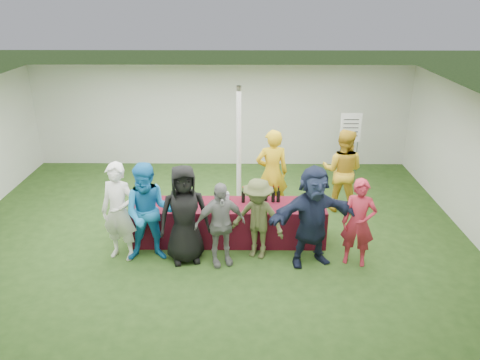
{
  "coord_description": "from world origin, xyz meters",
  "views": [
    {
      "loc": [
        0.62,
        -8.2,
        4.51
      ],
      "look_at": [
        0.54,
        -0.26,
        1.25
      ],
      "focal_mm": 35.0,
      "sensor_mm": 36.0,
      "label": 1
    }
  ],
  "objects_px": {
    "staff_pourer": "(272,173)",
    "customer_5": "(313,216)",
    "serving_table": "(230,222)",
    "dump_bucket": "(314,206)",
    "staff_back": "(342,171)",
    "customer_0": "(119,212)",
    "customer_2": "(184,214)",
    "customer_1": "(149,213)",
    "customer_4": "(258,219)",
    "customer_6": "(359,223)",
    "customer_3": "(220,224)",
    "wine_list_sign": "(350,133)"
  },
  "relations": [
    {
      "from": "staff_pourer",
      "to": "customer_5",
      "type": "distance_m",
      "value": 2.02
    },
    {
      "from": "serving_table",
      "to": "staff_pourer",
      "type": "distance_m",
      "value": 1.53
    },
    {
      "from": "dump_bucket",
      "to": "staff_back",
      "type": "relative_size",
      "value": 0.12
    },
    {
      "from": "customer_0",
      "to": "customer_2",
      "type": "height_order",
      "value": "customer_0"
    },
    {
      "from": "staff_pourer",
      "to": "staff_back",
      "type": "bearing_deg",
      "value": -178.3
    },
    {
      "from": "dump_bucket",
      "to": "customer_1",
      "type": "distance_m",
      "value": 2.96
    },
    {
      "from": "customer_0",
      "to": "customer_4",
      "type": "distance_m",
      "value": 2.43
    },
    {
      "from": "customer_1",
      "to": "customer_6",
      "type": "relative_size",
      "value": 1.15
    },
    {
      "from": "customer_3",
      "to": "customer_1",
      "type": "bearing_deg",
      "value": 154.77
    },
    {
      "from": "customer_4",
      "to": "customer_5",
      "type": "bearing_deg",
      "value": 10.83
    },
    {
      "from": "dump_bucket",
      "to": "customer_5",
      "type": "xyz_separation_m",
      "value": [
        -0.1,
        -0.57,
        0.07
      ]
    },
    {
      "from": "customer_3",
      "to": "serving_table",
      "type": "bearing_deg",
      "value": 62.23
    },
    {
      "from": "customer_0",
      "to": "dump_bucket",
      "type": "bearing_deg",
      "value": 23.13
    },
    {
      "from": "dump_bucket",
      "to": "customer_2",
      "type": "height_order",
      "value": "customer_2"
    },
    {
      "from": "staff_back",
      "to": "customer_5",
      "type": "distance_m",
      "value": 2.36
    },
    {
      "from": "customer_3",
      "to": "customer_4",
      "type": "relative_size",
      "value": 1.02
    },
    {
      "from": "customer_2",
      "to": "customer_5",
      "type": "xyz_separation_m",
      "value": [
        2.2,
        -0.07,
        0.01
      ]
    },
    {
      "from": "staff_pourer",
      "to": "staff_back",
      "type": "xyz_separation_m",
      "value": [
        1.52,
        0.24,
        -0.03
      ]
    },
    {
      "from": "wine_list_sign",
      "to": "customer_1",
      "type": "distance_m",
      "value": 5.47
    },
    {
      "from": "customer_3",
      "to": "customer_5",
      "type": "relative_size",
      "value": 0.84
    },
    {
      "from": "dump_bucket",
      "to": "customer_4",
      "type": "bearing_deg",
      "value": -160.21
    },
    {
      "from": "customer_2",
      "to": "wine_list_sign",
      "type": "bearing_deg",
      "value": 31.61
    },
    {
      "from": "customer_4",
      "to": "customer_5",
      "type": "height_order",
      "value": "customer_5"
    },
    {
      "from": "staff_back",
      "to": "customer_1",
      "type": "distance_m",
      "value": 4.28
    },
    {
      "from": "staff_pourer",
      "to": "customer_2",
      "type": "distance_m",
      "value": 2.46
    },
    {
      "from": "serving_table",
      "to": "wine_list_sign",
      "type": "distance_m",
      "value": 4.09
    },
    {
      "from": "staff_pourer",
      "to": "customer_3",
      "type": "height_order",
      "value": "staff_pourer"
    },
    {
      "from": "staff_pourer",
      "to": "staff_back",
      "type": "distance_m",
      "value": 1.54
    },
    {
      "from": "wine_list_sign",
      "to": "customer_0",
      "type": "height_order",
      "value": "same"
    },
    {
      "from": "customer_1",
      "to": "customer_4",
      "type": "xyz_separation_m",
      "value": [
        1.89,
        0.1,
        -0.16
      ]
    },
    {
      "from": "dump_bucket",
      "to": "customer_3",
      "type": "xyz_separation_m",
      "value": [
        -1.68,
        -0.61,
        -0.07
      ]
    },
    {
      "from": "staff_pourer",
      "to": "customer_0",
      "type": "xyz_separation_m",
      "value": [
        -2.76,
        -1.78,
        -0.04
      ]
    },
    {
      "from": "customer_2",
      "to": "customer_1",
      "type": "bearing_deg",
      "value": 164.41
    },
    {
      "from": "customer_0",
      "to": "customer_1",
      "type": "distance_m",
      "value": 0.54
    },
    {
      "from": "customer_0",
      "to": "customer_1",
      "type": "xyz_separation_m",
      "value": [
        0.54,
        -0.05,
        0.01
      ]
    },
    {
      "from": "customer_3",
      "to": "staff_pourer",
      "type": "bearing_deg",
      "value": 44.75
    },
    {
      "from": "staff_back",
      "to": "customer_4",
      "type": "height_order",
      "value": "staff_back"
    },
    {
      "from": "customer_2",
      "to": "customer_5",
      "type": "distance_m",
      "value": 2.21
    },
    {
      "from": "customer_6",
      "to": "wine_list_sign",
      "type": "bearing_deg",
      "value": 98.04
    },
    {
      "from": "wine_list_sign",
      "to": "customer_3",
      "type": "bearing_deg",
      "value": -128.78
    },
    {
      "from": "serving_table",
      "to": "staff_pourer",
      "type": "xyz_separation_m",
      "value": [
        0.86,
        1.14,
        0.57
      ]
    },
    {
      "from": "staff_back",
      "to": "customer_5",
      "type": "relative_size",
      "value": 1.0
    },
    {
      "from": "staff_back",
      "to": "customer_0",
      "type": "height_order",
      "value": "staff_back"
    },
    {
      "from": "customer_3",
      "to": "customer_5",
      "type": "height_order",
      "value": "customer_5"
    },
    {
      "from": "wine_list_sign",
      "to": "customer_1",
      "type": "height_order",
      "value": "customer_1"
    },
    {
      "from": "customer_6",
      "to": "dump_bucket",
      "type": "bearing_deg",
      "value": 156.98
    },
    {
      "from": "staff_back",
      "to": "customer_2",
      "type": "distance_m",
      "value": 3.77
    },
    {
      "from": "customer_2",
      "to": "staff_back",
      "type": "bearing_deg",
      "value": 20.59
    },
    {
      "from": "serving_table",
      "to": "customer_0",
      "type": "relative_size",
      "value": 2.0
    },
    {
      "from": "customer_1",
      "to": "customer_3",
      "type": "height_order",
      "value": "customer_1"
    }
  ]
}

